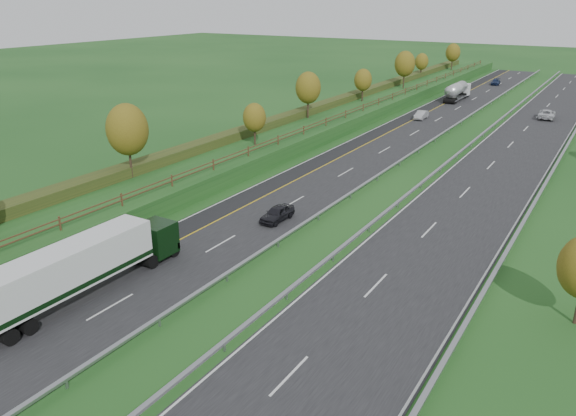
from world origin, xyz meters
name	(u,v)px	position (x,y,z in m)	size (l,w,h in m)	color
ground	(423,165)	(8.00, 55.00, 0.00)	(400.00, 400.00, 0.00)	#1A4719
near_carriageway	(379,147)	(0.00, 60.00, 0.02)	(10.50, 200.00, 0.04)	black
far_carriageway	(503,165)	(16.50, 60.00, 0.02)	(10.50, 200.00, 0.04)	black
hard_shoulder	(354,144)	(-3.75, 60.00, 0.02)	(3.00, 200.00, 0.04)	black
lane_markings	(423,154)	(6.40, 59.88, 0.05)	(26.75, 200.00, 0.01)	silver
embankment_left	(297,130)	(-13.00, 60.00, 1.00)	(12.00, 200.00, 2.00)	#1A4719
hedge_left	(286,118)	(-15.00, 60.00, 2.55)	(2.20, 180.00, 1.10)	#2A3A18
fence_left	(323,122)	(-8.50, 59.59, 2.73)	(0.12, 189.06, 1.20)	#422B19
median_barrier_near	(419,149)	(5.70, 60.00, 0.61)	(0.32, 200.00, 0.71)	gray
median_barrier_far	(457,154)	(10.80, 60.00, 0.61)	(0.32, 200.00, 0.71)	gray
outer_barrier_far	(555,167)	(22.30, 60.00, 0.62)	(0.32, 200.00, 0.71)	gray
trees_left	(288,97)	(-12.64, 56.63, 6.37)	(6.64, 164.30, 7.66)	#2D2116
box_lorry	(81,266)	(-1.33, 11.12, 2.33)	(2.58, 16.28, 4.06)	black
road_tanker	(457,91)	(-1.41, 103.59, 1.86)	(2.40, 11.22, 3.46)	silver
car_dark_near	(277,213)	(2.50, 29.89, 0.74)	(1.66, 4.12, 1.40)	black
car_silver_mid	(421,115)	(-1.36, 81.68, 0.73)	(1.46, 4.19, 1.38)	#A3A4A8
car_small_far	(496,82)	(0.60, 129.38, 0.69)	(1.81, 4.46, 1.29)	#152242
car_oncoming	(547,114)	(16.79, 93.03, 0.82)	(2.59, 5.62, 1.56)	silver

